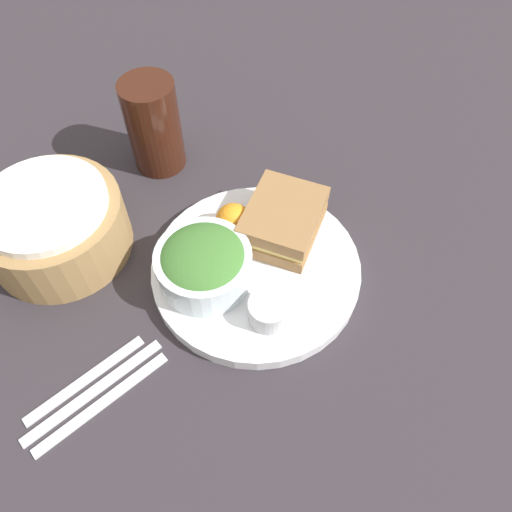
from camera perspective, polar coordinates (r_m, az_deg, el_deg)
ground_plane at (r=0.65m, az=0.00°, el=-1.96°), size 4.00×4.00×0.00m
plate at (r=0.64m, az=0.00°, el=-1.51°), size 0.27×0.27×0.02m
sandwich at (r=0.65m, az=3.04°, el=4.13°), size 0.13×0.11×0.05m
salad_bowl at (r=0.60m, az=-6.00°, el=-0.83°), size 0.12×0.12×0.06m
dressing_cup at (r=0.58m, az=1.49°, el=-6.26°), size 0.05×0.05×0.03m
orange_wedge at (r=0.65m, az=-2.60°, el=4.01°), size 0.05×0.05×0.05m
drink_glass at (r=0.75m, az=-11.60°, el=14.38°), size 0.08×0.08×0.14m
bread_basket at (r=0.69m, az=-22.12°, el=3.28°), size 0.18×0.18×0.09m
fork at (r=0.60m, az=-17.16°, el=-15.73°), size 0.16×0.06×0.01m
knife at (r=0.60m, az=-18.05°, el=-14.43°), size 0.17×0.06×0.01m
spoon at (r=0.61m, az=-18.90°, el=-13.16°), size 0.15×0.05×0.01m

